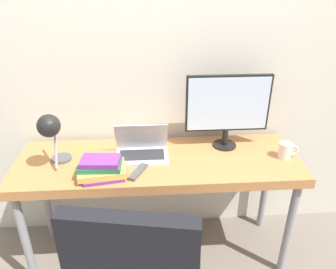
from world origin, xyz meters
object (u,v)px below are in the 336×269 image
book_stack (101,168)px  monitor (228,107)px  laptop (142,149)px  mug (286,151)px  desk_lamp (50,130)px

book_stack → monitor: bearing=21.3°
monitor → book_stack: size_ratio=1.88×
monitor → book_stack: bearing=-158.7°
laptop → book_stack: laptop is taller
laptop → mug: laptop is taller
monitor → book_stack: (-0.76, -0.30, -0.23)m
laptop → desk_lamp: size_ratio=0.91×
desk_lamp → book_stack: 0.34m
book_stack → mug: bearing=6.3°
laptop → monitor: 0.59m
monitor → laptop: bearing=-170.2°
laptop → book_stack: bearing=-137.6°
monitor → book_stack: monitor is taller
monitor → desk_lamp: bearing=-168.2°
mug → laptop: bearing=174.7°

